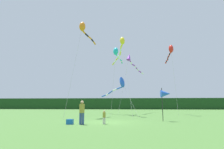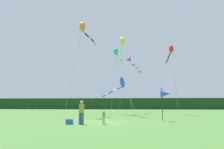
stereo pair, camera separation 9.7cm
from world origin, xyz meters
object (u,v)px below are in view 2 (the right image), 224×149
(kite_cyan, at_px, (116,53))
(kite_orange, at_px, (83,28))
(person_child, at_px, (104,116))
(kite_purple, at_px, (131,60))
(cooler_box, at_px, (70,122))
(kite_blue, at_px, (119,85))
(person_adult, at_px, (81,111))
(kite_yellow, at_px, (121,46))
(banner_flag_pole, at_px, (165,94))
(kite_red, at_px, (171,51))

(kite_cyan, xyz_separation_m, kite_orange, (-4.14, -5.46, 1.84))
(person_child, relative_size, kite_purple, 0.10)
(person_child, relative_size, cooler_box, 2.11)
(kite_purple, distance_m, kite_blue, 7.25)
(person_child, bearing_deg, person_adult, -166.67)
(person_adult, relative_size, cooler_box, 3.63)
(kite_yellow, xyz_separation_m, kite_purple, (1.71, 6.23, -0.63))
(person_child, relative_size, banner_flag_pole, 0.34)
(kite_blue, bearing_deg, kite_purple, 67.03)
(cooler_box, xyz_separation_m, kite_yellow, (3.72, 11.84, 10.00))
(person_adult, relative_size, kite_cyan, 0.17)
(person_adult, distance_m, kite_blue, 14.00)
(cooler_box, bearing_deg, person_adult, -3.67)
(cooler_box, height_order, kite_cyan, kite_cyan)
(person_child, bearing_deg, kite_red, 56.79)
(kite_orange, xyz_separation_m, kite_purple, (6.62, 9.89, -2.05))
(person_child, distance_m, banner_flag_pole, 6.51)
(cooler_box, height_order, kite_purple, kite_purple)
(cooler_box, bearing_deg, kite_orange, 98.27)
(kite_blue, bearing_deg, person_adult, -100.46)
(person_child, bearing_deg, kite_orange, 116.04)
(person_adult, distance_m, person_child, 1.80)
(banner_flag_pole, distance_m, kite_blue, 11.24)
(cooler_box, relative_size, kite_blue, 0.05)
(person_adult, bearing_deg, banner_flag_pole, 24.90)
(kite_red, xyz_separation_m, kite_blue, (-8.15, -0.70, -5.44))
(person_child, bearing_deg, kite_purple, 81.03)
(kite_red, bearing_deg, person_adult, -127.12)
(kite_orange, bearing_deg, kite_cyan, 52.85)
(kite_blue, bearing_deg, person_child, -93.38)
(person_adult, height_order, person_child, person_adult)
(kite_red, xyz_separation_m, kite_purple, (-6.12, 4.10, -0.41))
(person_adult, height_order, kite_yellow, kite_yellow)
(kite_cyan, bearing_deg, kite_yellow, -66.75)
(person_child, relative_size, kite_blue, 0.12)
(person_adult, relative_size, kite_purple, 0.17)
(kite_cyan, distance_m, kite_orange, 7.10)
(kite_red, relative_size, kite_purple, 1.02)
(person_adult, relative_size, kite_yellow, 0.16)
(kite_cyan, bearing_deg, kite_purple, 60.69)
(person_adult, bearing_deg, person_child, 13.33)
(banner_flag_pole, relative_size, kite_red, 0.28)
(banner_flag_pole, height_order, kite_red, kite_red)
(kite_red, distance_m, kite_purple, 7.38)
(kite_red, bearing_deg, cooler_box, -129.61)
(kite_cyan, bearing_deg, kite_blue, -39.36)
(banner_flag_pole, bearing_deg, kite_red, 72.20)
(person_adult, bearing_deg, kite_orange, 104.50)
(cooler_box, distance_m, kite_red, 20.59)
(person_adult, relative_size, kite_orange, 0.15)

